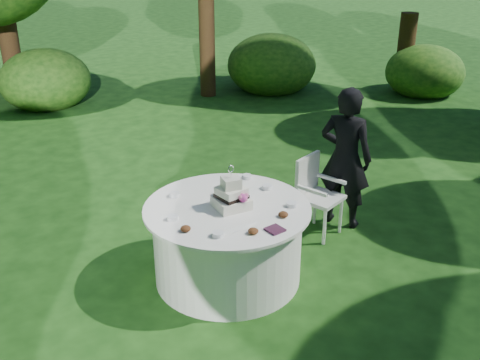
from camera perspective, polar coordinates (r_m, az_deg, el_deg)
name	(u,v)px	position (r m, az deg, el deg)	size (l,w,h in m)	color
ground	(228,277)	(5.59, -1.24, -9.78)	(80.00, 80.00, 0.00)	#11330E
napkins	(275,230)	(4.80, 3.56, -5.05)	(0.14, 0.14, 0.02)	#421C33
feather_plume	(235,230)	(4.80, -0.51, -5.09)	(0.48, 0.07, 0.01)	white
guest	(345,158)	(6.31, 10.65, 2.21)	(0.59, 0.39, 1.61)	black
table	(228,242)	(5.38, -1.28, -6.35)	(1.56, 1.56, 0.77)	white
cake	(231,196)	(5.13, -0.87, -1.66)	(0.34, 0.34, 0.42)	white
chair	(315,190)	(6.18, 7.64, -0.97)	(0.50, 0.50, 0.89)	silver
votives	(229,201)	(5.25, -1.08, -2.16)	(1.18, 0.98, 0.04)	white
petal_cups	(238,211)	(5.06, -0.16, -3.21)	(1.02, 1.08, 0.05)	#562D16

